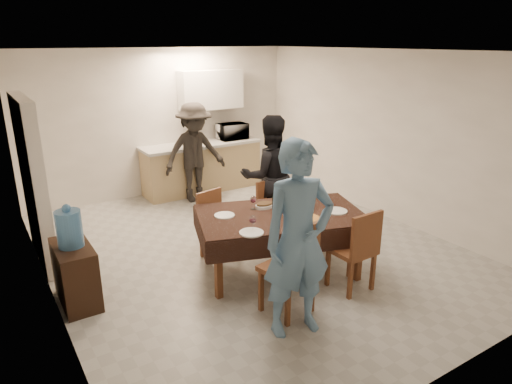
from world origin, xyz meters
TOP-DOWN VIEW (x-y plane):
  - floor at (0.00, 0.00)m, footprint 5.00×6.00m
  - ceiling at (0.00, 0.00)m, footprint 5.00×6.00m
  - wall_back at (0.00, 3.00)m, footprint 5.00×0.02m
  - wall_front at (0.00, -3.00)m, footprint 5.00×0.02m
  - wall_left at (-2.50, 0.00)m, footprint 0.02×6.00m
  - wall_right at (2.50, 0.00)m, footprint 0.02×6.00m
  - stub_partition at (-2.42, 1.20)m, footprint 0.15×1.40m
  - kitchen_base_cabinet at (0.60, 2.68)m, footprint 2.20×0.60m
  - kitchen_worktop at (0.60, 2.68)m, footprint 2.24×0.64m
  - upper_cabinet at (0.90, 2.82)m, footprint 1.20×0.34m
  - dining_table at (-0.02, -0.73)m, footprint 2.21×1.70m
  - chair_near_left at (-0.47, -1.58)m, footprint 0.55×0.55m
  - chair_near_right at (0.43, -1.57)m, footprint 0.46×0.46m
  - chair_far_left at (-0.47, -0.07)m, footprint 0.47×0.48m
  - chair_far_right at (0.43, -0.06)m, footprint 0.44×0.44m
  - console at (-2.28, -0.13)m, footprint 0.36×0.72m
  - water_jug at (-2.28, -0.13)m, footprint 0.26×0.26m
  - wine_bottle at (-0.07, -0.68)m, footprint 0.08×0.08m
  - water_pitcher at (0.33, -0.78)m, footprint 0.13×0.13m
  - savoury_tart at (0.08, -1.11)m, footprint 0.39×0.30m
  - salad_bowl at (0.28, -0.55)m, footprint 0.18×0.18m
  - mushroom_dish at (-0.07, -0.45)m, footprint 0.22×0.22m
  - wine_glass_a at (-0.57, -0.98)m, footprint 0.08×0.08m
  - wine_glass_b at (0.53, -0.48)m, footprint 0.09×0.09m
  - wine_glass_c at (-0.22, -0.43)m, footprint 0.08×0.08m
  - plate_near_left at (-0.62, -1.03)m, footprint 0.26×0.26m
  - plate_near_right at (0.58, -1.03)m, footprint 0.27×0.27m
  - plate_far_left at (-0.62, -0.43)m, footprint 0.24×0.24m
  - plate_far_right at (0.58, -0.43)m, footprint 0.26×0.26m
  - microwave at (1.26, 2.68)m, footprint 0.54×0.37m
  - person_near at (-0.57, -1.78)m, footprint 0.77×0.59m
  - person_far at (0.53, 0.32)m, footprint 1.02×0.90m
  - person_kitchen at (0.25, 2.23)m, footprint 1.12×0.64m

SIDE VIEW (x-z plane):
  - floor at x=0.00m, z-range -0.01..0.01m
  - console at x=-2.28m, z-range 0.00..0.67m
  - kitchen_base_cabinet at x=0.60m, z-range 0.00..0.86m
  - chair_far_right at x=0.43m, z-range 0.30..0.77m
  - chair_far_left at x=-0.47m, z-range 0.30..0.77m
  - chair_near_right at x=0.43m, z-range 0.33..0.86m
  - chair_near_left at x=-0.47m, z-range 0.35..0.90m
  - dining_table at x=-0.02m, z-range 0.35..1.11m
  - plate_far_left at x=-0.62m, z-range 0.76..0.77m
  - plate_far_right at x=0.58m, z-range 0.76..0.78m
  - plate_near_left at x=-0.62m, z-range 0.76..0.78m
  - plate_near_right at x=0.58m, z-range 0.76..0.78m
  - mushroom_dish at x=-0.07m, z-range 0.76..0.80m
  - savoury_tart at x=0.08m, z-range 0.76..0.81m
  - salad_bowl at x=0.28m, z-range 0.76..0.83m
  - wine_glass_c at x=-0.22m, z-range 0.76..0.93m
  - wine_glass_a at x=-0.57m, z-range 0.76..0.94m
  - water_pitcher at x=0.33m, z-range 0.76..0.96m
  - person_kitchen at x=0.25m, z-range 0.00..1.73m
  - wine_glass_b at x=0.53m, z-range 0.76..0.97m
  - water_jug at x=-2.28m, z-range 0.67..1.06m
  - person_far at x=0.53m, z-range 0.00..1.75m
  - kitchen_worktop at x=0.60m, z-range 0.86..0.91m
  - wine_bottle at x=-0.07m, z-range 0.76..1.06m
  - person_near at x=-0.57m, z-range 0.00..1.91m
  - stub_partition at x=-2.42m, z-range 0.00..2.10m
  - microwave at x=1.26m, z-range 0.91..1.21m
  - wall_back at x=0.00m, z-range 0.00..2.60m
  - wall_front at x=0.00m, z-range 0.00..2.60m
  - wall_left at x=-2.50m, z-range 0.00..2.60m
  - wall_right at x=2.50m, z-range 0.00..2.60m
  - upper_cabinet at x=0.90m, z-range 1.50..2.20m
  - ceiling at x=0.00m, z-range 2.59..2.61m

